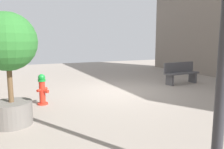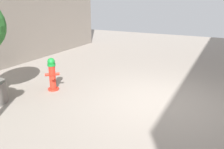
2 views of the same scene
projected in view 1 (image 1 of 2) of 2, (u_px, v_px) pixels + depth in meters
name	position (u px, v px, depth m)	size (l,w,h in m)	color
ground_plane	(123.00, 92.00, 8.31)	(23.40, 23.40, 0.00)	gray
fire_hydrant	(42.00, 89.00, 6.54)	(0.36, 0.36, 0.92)	red
bench_near	(181.00, 73.00, 9.80)	(1.75, 0.55, 0.95)	#4C4C51
planter_tree	(8.00, 54.00, 4.78)	(1.27, 1.27, 2.50)	slate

